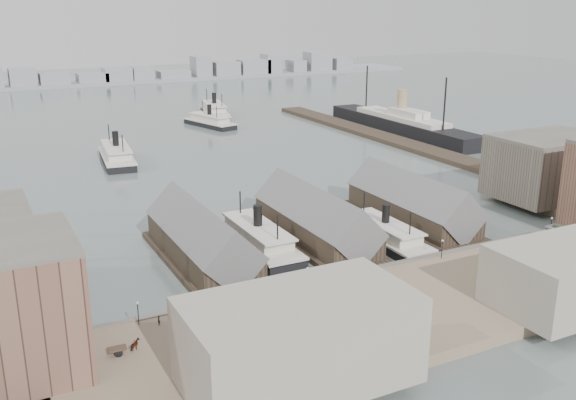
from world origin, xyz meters
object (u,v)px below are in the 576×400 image
ferry_docked_west (258,239)px  horse_cart_left (131,346)px  tram (570,241)px  horse_cart_center (315,313)px  horse_cart_right (526,273)px  ocean_steamer (401,124)px

ferry_docked_west → horse_cart_left: 48.05m
tram → horse_cart_left: size_ratio=2.26×
horse_cart_center → horse_cart_right: 42.52m
ferry_docked_west → tram: size_ratio=2.71×
horse_cart_center → tram: bearing=-92.8°
horse_cart_right → ocean_steamer: bearing=-56.0°
ocean_steamer → tram: 134.78m
horse_cart_right → horse_cart_left: bearing=56.5°
ferry_docked_west → horse_cart_right: bearing=-47.8°
horse_cart_left → horse_cart_right: 71.21m
tram → horse_cart_right: bearing=-167.1°
tram → horse_cart_center: 60.88m
ferry_docked_west → tram: 63.89m
ocean_steamer → horse_cart_center: 169.20m
ocean_steamer → tram: (-50.66, -124.90, 0.20)m
horse_cart_right → ferry_docked_west: bearing=14.1°
horse_cart_left → horse_cart_right: bearing=-91.6°
horse_cart_center → horse_cart_right: bearing=-99.8°
ocean_steamer → horse_cart_left: (-140.02, -124.21, -0.87)m
ferry_docked_west → horse_cart_center: (-6.49, -35.96, 0.37)m
ferry_docked_west → ocean_steamer: 139.16m
ferry_docked_west → tram: (54.34, -33.58, 1.49)m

